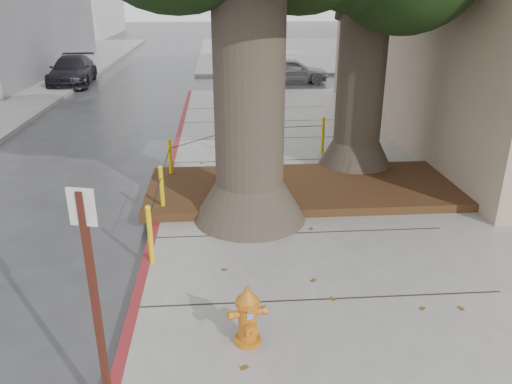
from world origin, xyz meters
TOP-DOWN VIEW (x-y plane):
  - ground at (0.00, 0.00)m, footprint 140.00×140.00m
  - sidewalk_far at (6.00, 30.00)m, footprint 16.00×20.00m
  - curb_red at (-2.00, 2.50)m, footprint 0.14×26.00m
  - planter_bed at (0.90, 3.90)m, footprint 6.40×2.60m
  - bollard_ring at (-0.87, 4.38)m, footprint 3.79×5.39m
  - fire_hydrant at (-0.55, -0.81)m, footprint 0.40×0.38m
  - signpost at (-1.95, -1.80)m, footprint 0.23×0.08m
  - car_silver at (2.63, 18.06)m, footprint 3.40×1.39m
  - car_red at (8.32, 19.24)m, footprint 3.93×1.39m
  - car_dark at (-7.50, 18.30)m, footprint 2.12×4.47m

SIDE VIEW (x-z plane):
  - ground at x=0.00m, z-range 0.00..0.00m
  - sidewalk_far at x=6.00m, z-range 0.00..0.15m
  - curb_red at x=-2.00m, z-range -0.01..0.15m
  - planter_bed at x=0.90m, z-range 0.15..0.31m
  - fire_hydrant at x=-0.55m, z-range 0.14..0.90m
  - car_silver at x=2.63m, z-range 0.00..1.16m
  - car_dark at x=-7.50m, z-range 0.00..1.26m
  - car_red at x=8.32m, z-range 0.00..1.29m
  - bollard_ring at x=-0.87m, z-range 0.19..1.14m
  - signpost at x=-1.95m, z-range 0.31..2.70m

